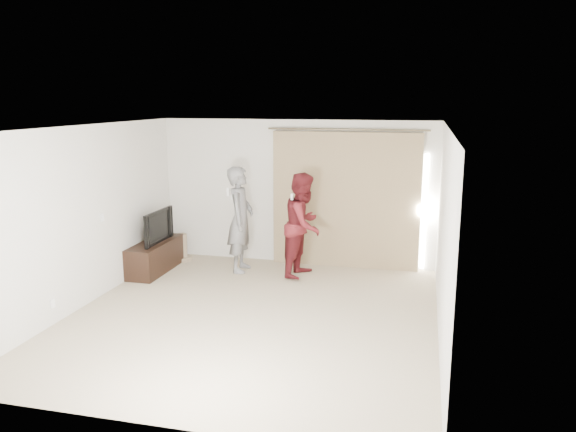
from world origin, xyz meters
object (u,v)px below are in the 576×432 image
object	(u,v)px
tv_console	(155,256)
person_woman	(304,225)
tv	(154,226)
person_man	(241,219)

from	to	relation	value
tv_console	person_woman	size ratio (longest dim) A/B	0.77
tv	tv_console	bearing A→B (deg)	0.00
tv_console	person_woman	distance (m)	2.67
tv	person_man	xyz separation A→B (m)	(1.45, 0.39, 0.11)
person_man	person_woman	distance (m)	1.12
tv_console	person_man	world-z (taller)	person_man
tv_console	person_man	bearing A→B (deg)	15.13
tv	person_man	distance (m)	1.50
tv_console	person_woman	world-z (taller)	person_woman
tv_console	person_man	xyz separation A→B (m)	(1.45, 0.39, 0.66)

